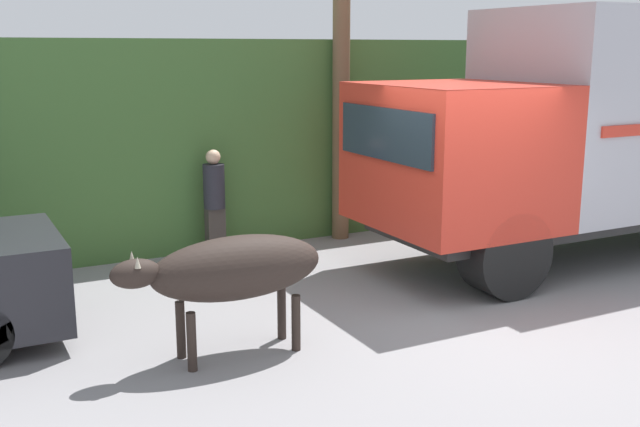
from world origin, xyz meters
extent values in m
plane|color=gray|center=(0.00, 0.00, 0.00)|extent=(60.00, 60.00, 0.00)
cube|color=#426B33|center=(0.00, 6.35, 1.53)|extent=(32.00, 5.04, 3.07)
cube|color=#2D2D2D|center=(3.06, 1.18, 0.63)|extent=(6.34, 1.87, 0.18)
cube|color=red|center=(0.65, 1.18, 1.61)|extent=(2.07, 2.33, 1.79)
cube|color=#232D38|center=(-0.41, 1.18, 1.93)|extent=(0.04, 1.98, 0.63)
cylinder|color=black|center=(0.75, 0.27, 0.54)|extent=(1.07, 0.51, 1.07)
ellipsoid|color=#2D231E|center=(-2.74, 0.07, 0.88)|extent=(1.72, 0.62, 0.62)
ellipsoid|color=#2D231E|center=(-3.72, 0.07, 0.96)|extent=(0.46, 0.27, 0.27)
cone|color=#B7AD93|center=(-3.72, -0.04, 1.09)|extent=(0.06, 0.06, 0.11)
cone|color=#B7AD93|center=(-3.72, 0.18, 1.09)|extent=(0.06, 0.06, 0.11)
cylinder|color=#2D231E|center=(-3.28, -0.10, 0.29)|extent=(0.09, 0.09, 0.57)
cylinder|color=#2D231E|center=(-3.28, 0.24, 0.29)|extent=(0.09, 0.09, 0.57)
cylinder|color=#2D231E|center=(-2.21, -0.10, 0.29)|extent=(0.09, 0.09, 0.57)
cylinder|color=#2D231E|center=(-2.21, 0.24, 0.29)|extent=(0.09, 0.09, 0.57)
cube|color=#38332D|center=(-1.77, 3.50, 0.36)|extent=(0.27, 0.18, 0.72)
cylinder|color=#26262D|center=(-1.77, 3.50, 1.03)|extent=(0.32, 0.32, 0.63)
sphere|color=#DBB28E|center=(-1.77, 3.50, 1.45)|extent=(0.21, 0.21, 0.21)
cylinder|color=brown|center=(0.37, 3.67, 2.92)|extent=(0.26, 0.26, 5.84)
camera|label=1|loc=(-5.20, -6.41, 2.94)|focal=42.00mm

